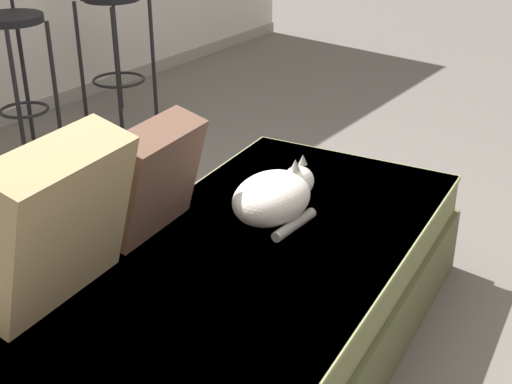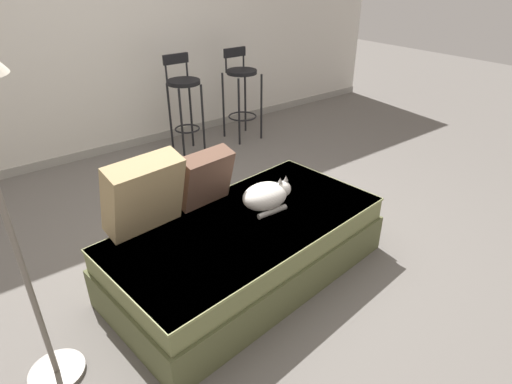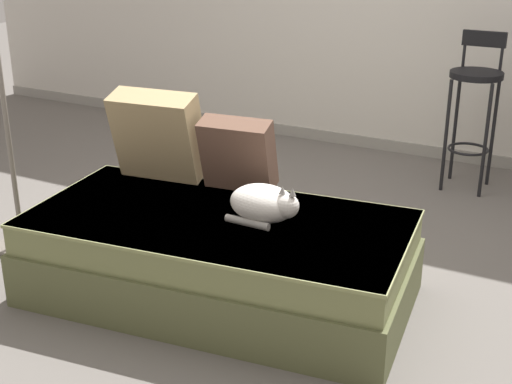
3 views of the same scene
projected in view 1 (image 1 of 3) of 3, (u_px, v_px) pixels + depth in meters
name	position (u px, v px, depth m)	size (l,w,h in m)	color
ground_plane	(168.00, 316.00, 2.68)	(16.00, 16.00, 0.00)	#66605B
couch	(255.00, 303.00, 2.38)	(1.90, 1.12, 0.42)	brown
throw_pillow_corner	(53.00, 223.00, 1.94)	(0.49, 0.33, 0.48)	tan
throw_pillow_middle	(152.00, 178.00, 2.32)	(0.39, 0.26, 0.39)	brown
cat	(275.00, 197.00, 2.44)	(0.35, 0.25, 0.20)	white
bar_stool_near_window	(13.00, 44.00, 3.80)	(0.34, 0.34, 1.04)	black
bar_stool_by_doorway	(112.00, 24.00, 4.35)	(0.34, 0.34, 1.02)	black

